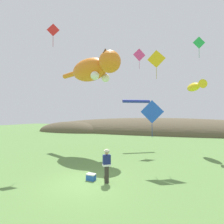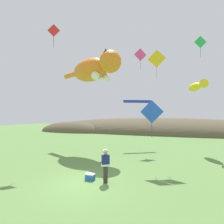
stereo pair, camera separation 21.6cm
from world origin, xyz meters
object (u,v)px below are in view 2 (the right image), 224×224
object	(u,v)px
festival_attendant	(106,165)
kite_diamond_gold	(157,59)
picnic_cooler	(90,177)
kite_diamond_pink	(140,55)
kite_diamond_green	(200,42)
kite_diamond_red	(54,31)
kite_spool	(105,177)
kite_diamond_blue	(152,112)
kite_fish_windsock	(196,86)
kite_tube_streamer	(138,101)
kite_giant_cat	(94,69)

from	to	relation	value
festival_attendant	kite_diamond_gold	bearing A→B (deg)	69.08
picnic_cooler	kite_diamond_pink	size ratio (longest dim) A/B	0.21
kite_diamond_green	kite_diamond_red	bearing A→B (deg)	-148.56
kite_spool	picnic_cooler	bearing A→B (deg)	-150.51
kite_spool	kite_diamond_blue	size ratio (longest dim) A/B	0.10
festival_attendant	kite_diamond_blue	world-z (taller)	kite_diamond_blue
picnic_cooler	kite_diamond_gold	distance (m)	10.10
kite_diamond_gold	kite_spool	bearing A→B (deg)	-114.78
kite_fish_windsock	kite_diamond_red	world-z (taller)	kite_diamond_red
kite_spool	kite_diamond_red	xyz separation A→B (m)	(-5.75, 2.58, 10.56)
kite_diamond_red	kite_diamond_green	distance (m)	13.76
kite_diamond_green	kite_diamond_pink	world-z (taller)	kite_diamond_green
kite_tube_streamer	kite_diamond_gold	xyz separation A→B (m)	(2.69, -5.22, 2.89)
kite_diamond_pink	kite_diamond_blue	world-z (taller)	kite_diamond_pink
kite_spool	kite_diamond_green	bearing A→B (deg)	58.47
kite_spool	kite_diamond_blue	world-z (taller)	kite_diamond_blue
kite_diamond_red	kite_tube_streamer	bearing A→B (deg)	54.93
kite_fish_windsock	kite_diamond_gold	bearing A→B (deg)	-124.78
picnic_cooler	kite_diamond_blue	bearing A→B (deg)	44.11
picnic_cooler	kite_fish_windsock	size ratio (longest dim) A/B	0.16
festival_attendant	kite_diamond_blue	distance (m)	4.59
kite_fish_windsock	kite_diamond_green	bearing A→B (deg)	4.00
kite_giant_cat	kite_diamond_pink	distance (m)	5.92
festival_attendant	kite_diamond_pink	size ratio (longest dim) A/B	0.75
kite_spool	kite_fish_windsock	bearing A→B (deg)	60.15
kite_spool	kite_diamond_green	size ratio (longest dim) A/B	0.11
kite_spool	kite_diamond_green	world-z (taller)	kite_diamond_green
picnic_cooler	kite_fish_windsock	distance (m)	13.50
kite_fish_windsock	kite_diamond_blue	xyz separation A→B (m)	(-3.32, -7.24, -2.66)
kite_diamond_red	kite_diamond_green	size ratio (longest dim) A/B	0.92
festival_attendant	kite_tube_streamer	bearing A→B (deg)	93.14
kite_giant_cat	kite_diamond_pink	size ratio (longest dim) A/B	3.45
kite_fish_windsock	kite_diamond_red	size ratio (longest dim) A/B	1.62
kite_diamond_green	kite_diamond_blue	bearing A→B (deg)	-117.09
festival_attendant	kite_spool	xyz separation A→B (m)	(-0.23, 0.45, -0.84)
kite_diamond_pink	kite_diamond_blue	bearing A→B (deg)	-73.46
kite_spool	kite_fish_windsock	world-z (taller)	kite_fish_windsock
kite_giant_cat	festival_attendant	bearing A→B (deg)	-59.00
kite_giant_cat	kite_diamond_red	bearing A→B (deg)	-115.44
kite_diamond_gold	kite_diamond_blue	bearing A→B (deg)	-91.30
kite_diamond_pink	kite_fish_windsock	bearing A→B (deg)	-6.13
festival_attendant	kite_giant_cat	size ratio (longest dim) A/B	0.22
kite_fish_windsock	kite_tube_streamer	distance (m)	6.10
kite_diamond_gold	kite_tube_streamer	bearing A→B (deg)	117.25
kite_giant_cat	kite_tube_streamer	size ratio (longest dim) A/B	2.78
picnic_cooler	kite_giant_cat	bearing A→B (deg)	115.00
kite_giant_cat	kite_fish_windsock	bearing A→B (deg)	19.10
kite_spool	picnic_cooler	world-z (taller)	picnic_cooler
kite_diamond_gold	festival_attendant	bearing A→B (deg)	-110.92
kite_fish_windsock	kite_diamond_gold	xyz separation A→B (m)	(-3.26, -4.69, 1.63)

